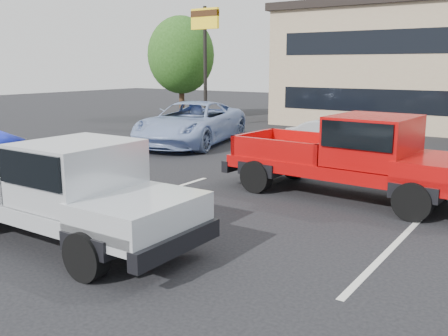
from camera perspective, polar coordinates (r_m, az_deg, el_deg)
The scene contains 9 objects.
ground at distance 9.00m, azimuth -3.92°, elevation -8.86°, with size 90.00×90.00×0.00m, color black.
stripe_left at distance 12.33m, azimuth -9.14°, elevation -3.28°, with size 0.12×5.00×0.01m, color silver.
stripe_right at distance 9.43m, azimuth 18.75°, elevation -8.50°, with size 0.12×5.00×0.01m, color silver.
motel_sign at distance 25.67m, azimuth -2.19°, elevation 15.02°, with size 1.60×0.22×6.00m.
tree_left at distance 30.46m, azimuth -4.93°, elevation 12.73°, with size 3.96×3.96×6.02m.
silver_pickup at distance 9.21m, azimuth -17.27°, elevation -2.06°, with size 5.71×2.16×2.06m.
red_pickup at distance 12.21m, azimuth 15.78°, elevation 1.55°, with size 6.21×2.52×2.01m.
silver_sedan at distance 17.25m, azimuth 13.83°, elevation 3.11°, with size 1.45×4.15×1.37m, color #AFB3B7.
blue_suv at distance 20.19m, azimuth -3.74°, elevation 5.13°, with size 2.84×6.16×1.71m, color #8BA1CF.
Camera 1 is at (5.25, -6.59, 3.16)m, focal length 40.00 mm.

